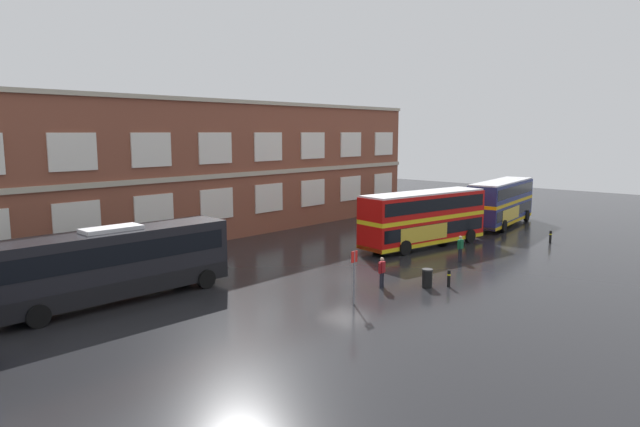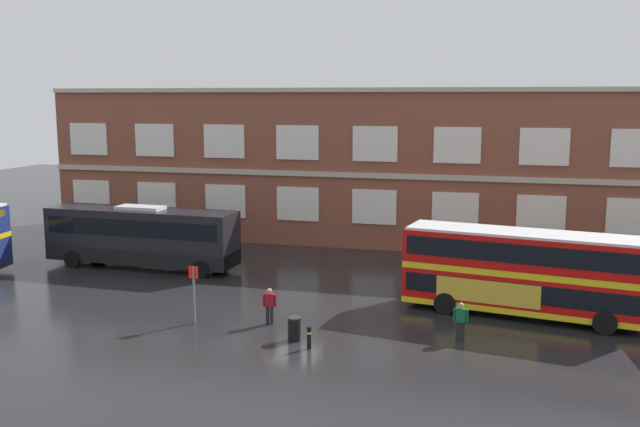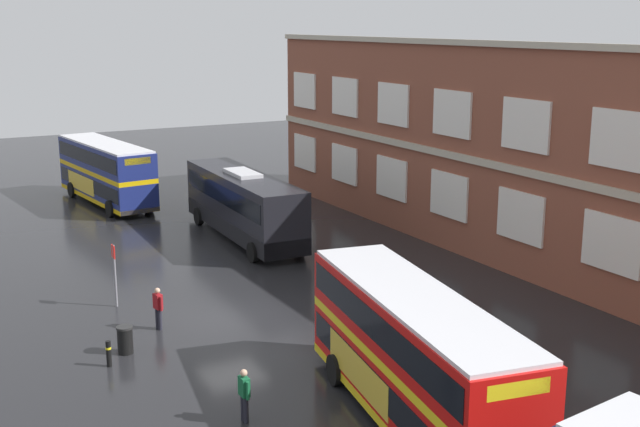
{
  "view_description": "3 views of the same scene",
  "coord_description": "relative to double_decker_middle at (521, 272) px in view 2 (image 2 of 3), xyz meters",
  "views": [
    {
      "loc": [
        -24.4,
        -20.31,
        8.44
      ],
      "look_at": [
        0.87,
        2.73,
        3.42
      ],
      "focal_mm": 31.24,
      "sensor_mm": 36.0,
      "label": 1
    },
    {
      "loc": [
        9.8,
        -32.43,
        10.32
      ],
      "look_at": [
        1.02,
        1.13,
        4.57
      ],
      "focal_mm": 39.57,
      "sensor_mm": 36.0,
      "label": 2
    },
    {
      "loc": [
        29.05,
        -11.76,
        11.78
      ],
      "look_at": [
        1.14,
        3.51,
        4.24
      ],
      "focal_mm": 45.57,
      "sensor_mm": 36.0,
      "label": 3
    }
  ],
  "objects": [
    {
      "name": "waiting_passenger",
      "position": [
        -11.13,
        -4.3,
        -1.22
      ],
      "size": [
        0.64,
        0.31,
        1.7
      ],
      "color": "black",
      "rests_on": "ground"
    },
    {
      "name": "bus_stand_flag",
      "position": [
        -14.52,
        -5.08,
        -0.51
      ],
      "size": [
        0.44,
        0.1,
        2.7
      ],
      "color": "slate",
      "rests_on": "ground"
    },
    {
      "name": "ground_plane",
      "position": [
        -10.82,
        0.61,
        -2.15
      ],
      "size": [
        120.0,
        120.0,
        0.0
      ],
      "primitive_type": "plane",
      "color": "black"
    },
    {
      "name": "safety_bollard_east",
      "position": [
        -8.52,
        -6.94,
        -1.66
      ],
      "size": [
        0.19,
        0.19,
        0.95
      ],
      "color": "black",
      "rests_on": "ground"
    },
    {
      "name": "double_decker_middle",
      "position": [
        0.0,
        0.0,
        0.0
      ],
      "size": [
        11.28,
        4.43,
        4.07
      ],
      "color": "red",
      "rests_on": "ground"
    },
    {
      "name": "touring_coach",
      "position": [
        -22.19,
        4.13,
        -0.24
      ],
      "size": [
        12.09,
        3.23,
        3.8
      ],
      "color": "black",
      "rests_on": "ground"
    },
    {
      "name": "station_litter_bin",
      "position": [
        -9.41,
        -6.11,
        -1.63
      ],
      "size": [
        0.6,
        0.6,
        1.03
      ],
      "color": "black",
      "rests_on": "ground"
    },
    {
      "name": "brick_terminal_building",
      "position": [
        -9.37,
        16.59,
        3.17
      ],
      "size": [
        48.46,
        8.19,
        10.93
      ],
      "color": "brown",
      "rests_on": "ground"
    },
    {
      "name": "second_passenger",
      "position": [
        -2.52,
        -4.38,
        -1.22
      ],
      "size": [
        0.63,
        0.24,
        1.7
      ],
      "color": "black",
      "rests_on": "ground"
    }
  ]
}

